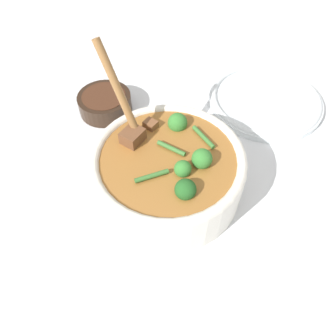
% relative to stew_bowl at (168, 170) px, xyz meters
% --- Properties ---
extents(ground_plane, '(4.00, 4.00, 0.00)m').
position_rel_stew_bowl_xyz_m(ground_plane, '(0.00, 0.00, -0.05)').
color(ground_plane, silver).
extents(stew_bowl, '(0.24, 0.24, 0.22)m').
position_rel_stew_bowl_xyz_m(stew_bowl, '(0.00, 0.00, 0.00)').
color(stew_bowl, white).
rests_on(stew_bowl, ground_plane).
extents(condiment_bowl, '(0.11, 0.11, 0.04)m').
position_rel_stew_bowl_xyz_m(condiment_bowl, '(-0.14, -0.18, -0.03)').
color(condiment_bowl, black).
rests_on(condiment_bowl, ground_plane).
extents(empty_plate, '(0.23, 0.23, 0.02)m').
position_rel_stew_bowl_xyz_m(empty_plate, '(-0.27, 0.12, -0.04)').
color(empty_plate, white).
rests_on(empty_plate, ground_plane).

